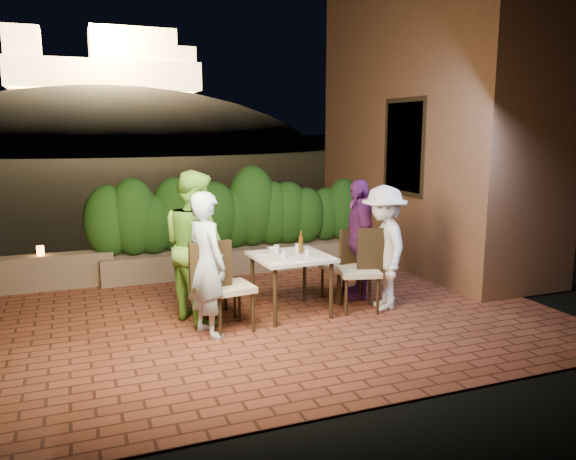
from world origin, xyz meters
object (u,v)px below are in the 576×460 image
diner_green (195,246)px  parapet_lamp (40,251)px  chair_right_front (359,270)px  diner_white (384,248)px  dining_table (291,285)px  beer_bottle (301,242)px  diner_blue (207,264)px  bowl (274,249)px  diner_purple (358,239)px  chair_left_back (216,280)px  chair_right_back (341,265)px  chair_left_front (230,285)px

diner_green → parapet_lamp: (-1.81, 2.06, -0.34)m
chair_right_front → diner_white: size_ratio=0.67×
dining_table → beer_bottle: 0.55m
parapet_lamp → beer_bottle: bearing=-35.7°
diner_white → beer_bottle: bearing=-91.6°
chair_right_front → parapet_lamp: chair_right_front is taller
dining_table → diner_blue: bearing=-163.1°
bowl → diner_green: (-1.03, -0.09, 0.14)m
parapet_lamp → diner_purple: bearing=-25.8°
chair_left_back → chair_right_back: (1.74, 0.07, 0.02)m
chair_right_front → diner_white: (0.33, -0.03, 0.26)m
chair_right_front → diner_blue: size_ratio=0.65×
beer_bottle → bowl: size_ratio=1.84×
beer_bottle → diner_green: 1.31m
dining_table → diner_blue: diner_blue is taller
diner_purple → parapet_lamp: 4.52m
dining_table → beer_bottle: size_ratio=3.12×
chair_left_front → diner_white: bearing=-4.7°
beer_bottle → diner_white: (1.03, -0.27, -0.10)m
beer_bottle → chair_right_back: size_ratio=0.30×
diner_green → beer_bottle: bearing=-118.7°
dining_table → chair_left_back: 0.93m
beer_bottle → chair_left_back: size_ratio=0.31×
chair_left_back → bowl: bearing=2.9°
chair_right_front → diner_green: 2.07m
chair_right_back → parapet_lamp: chair_right_back is taller
bowl → diner_white: (1.29, -0.54, 0.03)m
beer_bottle → chair_right_front: bearing=-18.9°
bowl → parapet_lamp: bearing=145.3°
chair_right_front → dining_table: bearing=3.1°
bowl → diner_purple: bearing=0.2°
bowl → parapet_lamp: bowl is taller
parapet_lamp → diner_blue: bearing=-55.5°
chair_left_back → diner_blue: bearing=-116.2°
diner_green → diner_white: diner_green is taller
chair_left_front → diner_purple: size_ratio=0.65×
chair_left_front → diner_purple: 2.09m
chair_left_back → diner_white: bearing=-15.8°
chair_right_back → diner_white: 0.69m
chair_left_back → chair_right_back: 1.75m
bowl → diner_white: diner_white is taller
diner_green → diner_white: (2.32, -0.44, -0.11)m
beer_bottle → bowl: beer_bottle is taller
bowl → diner_blue: size_ratio=0.10×
chair_right_back → diner_green: diner_green is taller
diner_blue → diner_white: diner_blue is taller
chair_right_front → chair_right_back: chair_right_front is taller
chair_left_front → diner_white: 2.07m
chair_left_back → chair_right_back: bearing=-1.3°
bowl → diner_blue: bearing=-146.8°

